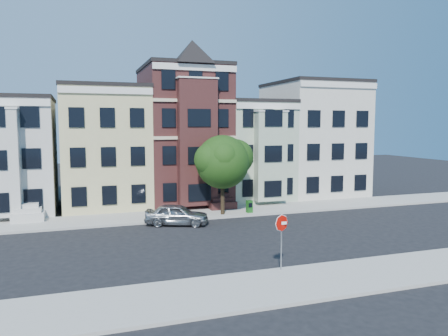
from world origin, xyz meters
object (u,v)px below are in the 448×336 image
object	(u,v)px
parked_car	(177,214)
stop_sign	(281,239)
newspaper_box	(249,206)
street_tree	(223,166)

from	to	relation	value
parked_car	stop_sign	distance (m)	11.70
stop_sign	parked_car	bearing A→B (deg)	105.29
stop_sign	newspaper_box	bearing A→B (deg)	77.05
parked_car	newspaper_box	world-z (taller)	parked_car
parked_car	newspaper_box	xyz separation A→B (m)	(6.22, 1.72, -0.12)
street_tree	stop_sign	distance (m)	13.47
newspaper_box	parked_car	bearing A→B (deg)	-171.33
newspaper_box	stop_sign	bearing A→B (deg)	-112.53
street_tree	newspaper_box	world-z (taller)	street_tree
parked_car	stop_sign	xyz separation A→B (m)	(2.52, -11.39, 0.91)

